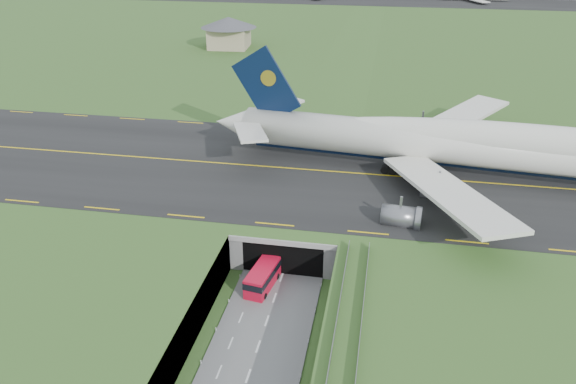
# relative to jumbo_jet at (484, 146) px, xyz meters

# --- Properties ---
(ground) EXTENTS (900.00, 900.00, 0.00)m
(ground) POSITION_rel_jumbo_jet_xyz_m (-30.36, -35.82, -11.81)
(ground) COLOR #365823
(ground) RESTS_ON ground
(airfield_deck) EXTENTS (800.00, 800.00, 6.00)m
(airfield_deck) POSITION_rel_jumbo_jet_xyz_m (-30.36, -35.82, -8.81)
(airfield_deck) COLOR gray
(airfield_deck) RESTS_ON ground
(trench_road) EXTENTS (12.00, 75.00, 0.20)m
(trench_road) POSITION_rel_jumbo_jet_xyz_m (-30.36, -43.32, -11.71)
(trench_road) COLOR slate
(trench_road) RESTS_ON ground
(taxiway) EXTENTS (800.00, 44.00, 0.18)m
(taxiway) POSITION_rel_jumbo_jet_xyz_m (-30.36, -2.82, -5.72)
(taxiway) COLOR black
(taxiway) RESTS_ON airfield_deck
(tunnel_portal) EXTENTS (17.00, 22.30, 6.00)m
(tunnel_portal) POSITION_rel_jumbo_jet_xyz_m (-30.36, -19.11, -8.48)
(tunnel_portal) COLOR gray
(tunnel_portal) RESTS_ON ground
(jumbo_jet) EXTENTS (103.73, 64.73, 21.53)m
(jumbo_jet) POSITION_rel_jumbo_jet_xyz_m (0.00, 0.00, 0.00)
(jumbo_jet) COLOR silver
(jumbo_jet) RESTS_ON ground
(shuttle_tram) EXTENTS (4.05, 7.99, 3.11)m
(shuttle_tram) POSITION_rel_jumbo_jet_xyz_m (-32.56, -31.44, -10.10)
(shuttle_tram) COLOR red
(shuttle_tram) RESTS_ON ground
(service_building) EXTENTS (20.78, 20.78, 10.58)m
(service_building) POSITION_rel_jumbo_jet_xyz_m (-73.77, 97.79, 0.46)
(service_building) COLOR tan
(service_building) RESTS_ON ground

